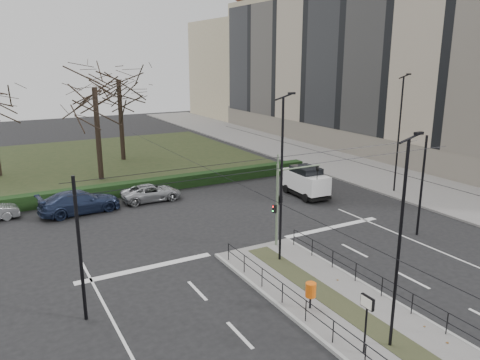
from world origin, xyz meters
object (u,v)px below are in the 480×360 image
(litter_bin, at_px, (311,290))
(info_panel, at_px, (367,309))
(traffic_light, at_px, (281,198))
(streetlamp_sidewalk, at_px, (399,133))
(bare_tree_center, at_px, (119,86))
(streetlamp_median_near, at_px, (400,244))
(parked_car_fourth, at_px, (152,193))
(white_van, at_px, (306,181))
(bare_tree_near, at_px, (95,94))
(parked_car_third, at_px, (80,202))
(streetlamp_median_far, at_px, (282,178))

(litter_bin, relative_size, info_panel, 0.51)
(traffic_light, height_order, streetlamp_sidewalk, streetlamp_sidewalk)
(streetlamp_sidewalk, distance_m, bare_tree_center, 26.92)
(streetlamp_median_near, height_order, parked_car_fourth, streetlamp_median_near)
(info_panel, relative_size, streetlamp_sidewalk, 0.25)
(streetlamp_median_near, bearing_deg, white_van, 62.54)
(parked_car_fourth, bearing_deg, bare_tree_center, -6.52)
(parked_car_fourth, bearing_deg, white_van, -112.25)
(streetlamp_sidewalk, bearing_deg, parked_car_fourth, 157.67)
(litter_bin, height_order, bare_tree_near, bare_tree_near)
(traffic_light, bearing_deg, parked_car_fourth, 106.66)
(traffic_light, distance_m, parked_car_third, 14.49)
(streetlamp_median_near, height_order, bare_tree_near, bare_tree_near)
(streetlamp_median_far, distance_m, bare_tree_center, 28.49)
(streetlamp_sidewalk, bearing_deg, traffic_light, -161.34)
(parked_car_third, relative_size, parked_car_fourth, 1.22)
(streetlamp_median_near, bearing_deg, streetlamp_sidewalk, 43.02)
(parked_car_third, bearing_deg, info_panel, -170.17)
(info_panel, relative_size, white_van, 0.52)
(info_panel, height_order, parked_car_fourth, info_panel)
(parked_car_fourth, height_order, bare_tree_center, bare_tree_center)
(streetlamp_sidewalk, relative_size, bare_tree_near, 0.87)
(traffic_light, bearing_deg, streetlamp_median_near, -100.32)
(streetlamp_median_near, bearing_deg, traffic_light, 79.68)
(info_panel, bearing_deg, streetlamp_sidewalk, 40.71)
(info_panel, xyz_separation_m, bare_tree_center, (1.43, 36.37, 5.64))
(info_panel, bearing_deg, streetlamp_median_near, -5.25)
(parked_car_fourth, distance_m, bare_tree_near, 10.49)
(traffic_light, relative_size, bare_tree_near, 0.45)
(white_van, distance_m, bare_tree_near, 18.64)
(parked_car_third, xyz_separation_m, bare_tree_near, (3.29, 8.22, 6.53))
(streetlamp_median_near, distance_m, streetlamp_sidewalk, 21.33)
(streetlamp_median_near, bearing_deg, bare_tree_near, 96.95)
(streetlamp_median_near, relative_size, streetlamp_median_far, 0.91)
(parked_car_third, height_order, parked_car_fourth, parked_car_third)
(traffic_light, height_order, streetlamp_median_far, streetlamp_median_far)
(info_panel, relative_size, streetlamp_median_near, 0.29)
(streetlamp_median_near, bearing_deg, parked_car_third, 107.93)
(traffic_light, relative_size, parked_car_third, 0.86)
(streetlamp_sidewalk, distance_m, white_van, 7.98)
(streetlamp_sidewalk, distance_m, bare_tree_near, 24.48)
(parked_car_fourth, height_order, white_van, white_van)
(litter_bin, bearing_deg, parked_car_fourth, 92.37)
(litter_bin, xyz_separation_m, parked_car_fourth, (-0.75, 18.16, -0.34))
(litter_bin, distance_m, white_van, 16.80)
(streetlamp_median_far, relative_size, streetlamp_sidewalk, 0.95)
(traffic_light, distance_m, parked_car_fourth, 12.48)
(litter_bin, distance_m, bare_tree_center, 33.64)
(traffic_light, relative_size, bare_tree_center, 0.43)
(bare_tree_center, xyz_separation_m, bare_tree_near, (-3.84, -6.96, -0.22))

